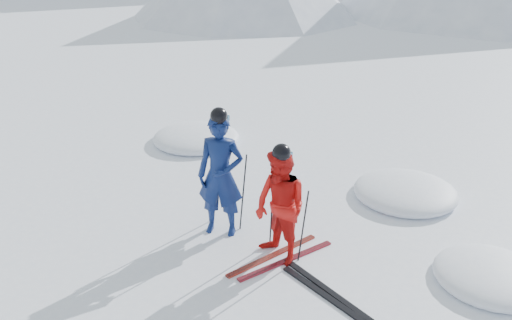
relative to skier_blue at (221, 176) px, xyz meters
The scene contains 12 objects.
ground 2.24m from the skier_blue, ahead, with size 160.00×160.00×0.00m, color white.
skier_blue is the anchor object (origin of this frame).
skier_red 1.20m from the skier_blue, ahead, with size 0.84×0.66×1.73m, color red.
pole_blue_left 0.47m from the skier_blue, 153.43° to the left, with size 0.02×0.02×1.33m, color black.
pole_blue_right 0.49m from the skier_blue, 45.00° to the left, with size 0.02×0.02×1.33m, color black.
pole_red_left 0.98m from the skier_blue, ahead, with size 0.02×0.02×1.16m, color black.
pole_red_right 1.54m from the skier_blue, ahead, with size 0.02×0.02×1.16m, color black.
ski_worn_left 1.46m from the skier_blue, ahead, with size 0.09×1.70×0.03m, color black.
ski_worn_right 1.64m from the skier_blue, ahead, with size 0.09×1.70×0.03m, color black.
ski_loose_a 2.36m from the skier_blue, 11.89° to the right, with size 0.09×1.70×0.03m, color black.
ski_loose_b 2.48m from the skier_blue, 15.07° to the right, with size 0.09×1.70×0.03m, color black.
snow_lumps 2.40m from the skier_blue, 68.18° to the left, with size 8.58×5.81×0.43m.
Camera 1 is at (2.64, -6.12, 4.59)m, focal length 38.00 mm.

